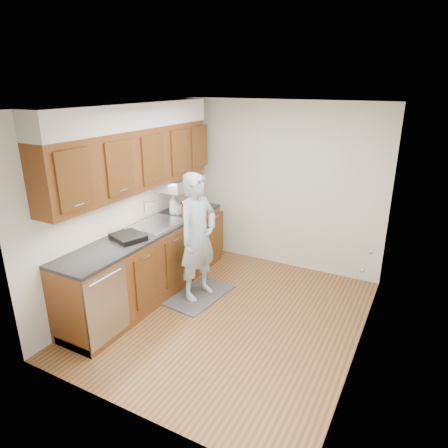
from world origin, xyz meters
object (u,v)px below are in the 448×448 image
at_px(soap_bottle_b, 177,208).
at_px(soda_can, 184,212).
at_px(soap_bottle_a, 173,204).
at_px(steel_can, 189,215).
at_px(person, 198,229).
at_px(soap_bottle_c, 178,206).
at_px(dish_rack, 128,237).

xyz_separation_m(soap_bottle_b, soda_can, (0.14, -0.04, -0.02)).
bearing_deg(soda_can, soap_bottle_a, 176.63).
bearing_deg(steel_can, soda_can, 153.20).
xyz_separation_m(person, soap_bottle_b, (-0.62, 0.45, 0.06)).
distance_m(soap_bottle_c, soda_can, 0.25).
xyz_separation_m(person, soap_bottle_a, (-0.67, 0.42, 0.12)).
bearing_deg(person, steel_can, 57.52).
distance_m(person, soap_bottle_b, 0.77).
bearing_deg(soap_bottle_b, soap_bottle_a, -149.69).
bearing_deg(dish_rack, soda_can, 103.54).
bearing_deg(soap_bottle_c, soap_bottle_b, -61.07).
bearing_deg(person, soap_bottle_a, 69.65).
bearing_deg(soap_bottle_a, soda_can, -3.37).
height_order(person, steel_can, person).
bearing_deg(soda_can, person, -40.45).
bearing_deg(soap_bottle_c, dish_rack, -85.65).
height_order(person, soap_bottle_a, person).
bearing_deg(soap_bottle_b, soap_bottle_c, 118.93).
height_order(soap_bottle_b, steel_can, soap_bottle_b).
bearing_deg(soda_can, dish_rack, -95.88).
bearing_deg(soap_bottle_b, steel_can, -21.46).
distance_m(soap_bottle_b, soap_bottle_c, 0.13).
relative_size(soap_bottle_c, dish_rack, 0.45).
distance_m(soap_bottle_a, soap_bottle_c, 0.15).
distance_m(soap_bottle_c, dish_rack, 1.21).
bearing_deg(soap_bottle_c, soap_bottle_a, -85.48).
bearing_deg(dish_rack, person, 67.01).
relative_size(soap_bottle_a, dish_rack, 0.77).
height_order(soap_bottle_a, steel_can, soap_bottle_a).
relative_size(soap_bottle_a, steel_can, 2.79).
height_order(soda_can, dish_rack, soda_can).
relative_size(soap_bottle_c, steel_can, 1.61).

